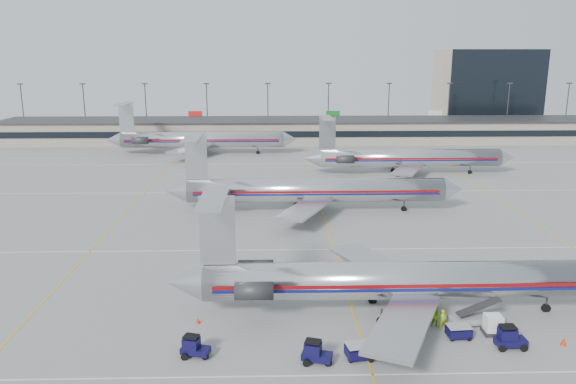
{
  "coord_description": "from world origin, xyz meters",
  "views": [
    {
      "loc": [
        -7.4,
        -55.67,
        23.57
      ],
      "look_at": [
        -5.38,
        21.66,
        4.5
      ],
      "focal_mm": 35.0,
      "sensor_mm": 36.0,
      "label": 1
    }
  ],
  "objects_px": {
    "tug_center": "(315,353)",
    "belt_loader": "(472,318)",
    "jet_foreground": "(398,280)",
    "uld_container": "(493,325)",
    "jet_second_row": "(310,190)"
  },
  "relations": [
    {
      "from": "jet_second_row",
      "to": "uld_container",
      "type": "distance_m",
      "value": 41.42
    },
    {
      "from": "jet_foreground",
      "to": "tug_center",
      "type": "bearing_deg",
      "value": -134.37
    },
    {
      "from": "jet_second_row",
      "to": "tug_center",
      "type": "distance_m",
      "value": 43.49
    },
    {
      "from": "uld_container",
      "to": "jet_second_row",
      "type": "bearing_deg",
      "value": 109.01
    },
    {
      "from": "tug_center",
      "to": "belt_loader",
      "type": "bearing_deg",
      "value": 39.65
    },
    {
      "from": "jet_second_row",
      "to": "tug_center",
      "type": "xyz_separation_m",
      "value": [
        -2.31,
        -43.36,
        -2.59
      ]
    },
    {
      "from": "jet_foreground",
      "to": "uld_container",
      "type": "height_order",
      "value": "jet_foreground"
    },
    {
      "from": "jet_foreground",
      "to": "belt_loader",
      "type": "xyz_separation_m",
      "value": [
        6.19,
        -2.43,
        -2.7
      ]
    },
    {
      "from": "belt_loader",
      "to": "uld_container",
      "type": "bearing_deg",
      "value": -64.45
    },
    {
      "from": "tug_center",
      "to": "belt_loader",
      "type": "distance_m",
      "value": 15.67
    },
    {
      "from": "jet_second_row",
      "to": "jet_foreground",
      "type": "bearing_deg",
      "value": -80.29
    },
    {
      "from": "jet_foreground",
      "to": "jet_second_row",
      "type": "distance_m",
      "value": 35.4
    },
    {
      "from": "jet_second_row",
      "to": "uld_container",
      "type": "xyz_separation_m",
      "value": [
        13.37,
        -39.12,
        -2.57
      ]
    },
    {
      "from": "tug_center",
      "to": "belt_loader",
      "type": "height_order",
      "value": "belt_loader"
    },
    {
      "from": "uld_container",
      "to": "belt_loader",
      "type": "relative_size",
      "value": 0.38
    }
  ]
}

